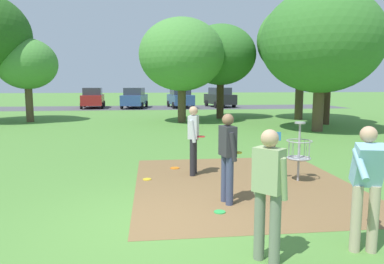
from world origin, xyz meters
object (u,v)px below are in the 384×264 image
Objects in this scene: player_foreground_watching at (367,181)px; tree_near_left at (182,55)px; player_waiting_right at (228,153)px; tree_mid_left at (321,41)px; parked_car_center_left at (135,98)px; parked_car_rightmost at (220,97)px; disc_golf_basket at (296,149)px; frisbee_far_left at (147,179)px; tree_far_center at (221,55)px; player_throwing at (194,136)px; frisbee_by_tee at (175,168)px; tree_near_right at (329,44)px; frisbee_near_basket at (220,212)px; tree_mid_center at (27,64)px; player_waiting_left at (268,188)px; parked_car_center_right at (180,98)px; parked_car_leftmost at (93,98)px.

tree_near_left is (-1.04, 16.36, 2.87)m from player_foreground_watching.
tree_mid_left is (6.42, 9.59, 3.19)m from player_waiting_right.
parked_car_center_left is 0.99× the size of parked_car_rightmost.
disc_golf_basket is 3.55m from frisbee_far_left.
tree_near_left is at bearing 88.48° from player_waiting_right.
frisbee_far_left is at bearing -107.53° from tree_far_center.
frisbee_by_tee is at bearing 120.13° from player_throwing.
tree_near_right is (7.79, -1.95, 0.48)m from tree_near_left.
tree_mid_left is at bearing 44.26° from frisbee_far_left.
player_foreground_watching and player_throwing have the same top height.
tree_mid_center is at bearing 117.34° from frisbee_near_basket.
tree_mid_center reaches higher than player_waiting_left.
frisbee_far_left is at bearing -135.74° from tree_mid_left.
disc_golf_basket reaches higher than frisbee_far_left.
tree_far_center reaches higher than player_waiting_right.
tree_mid_center reaches higher than parked_car_rightmost.
tree_mid_left is (6.80, 7.41, 3.19)m from player_throwing.
player_waiting_left is 29.17m from parked_car_center_right.
parked_car_center_left is at bearing -175.65° from parked_car_rightmost.
parked_car_rightmost is (13.62, 11.89, -2.43)m from tree_mid_center.
tree_near_left is at bearing 87.61° from frisbee_near_basket.
tree_mid_center is at bearing 126.36° from disc_golf_basket.
frisbee_by_tee is at bearing -103.71° from parked_car_rightmost.
player_waiting_left is 17.01m from tree_near_right.
tree_mid_left is at bearing 61.35° from disc_golf_basket.
parked_car_leftmost reaches higher than player_waiting_left.
disc_golf_basket is at bearing 40.38° from frisbee_near_basket.
frisbee_far_left is (-3.44, 0.51, -0.74)m from disc_golf_basket.
player_waiting_right is (0.38, -2.18, 0.00)m from player_throwing.
parked_car_leftmost reaches higher than player_foreground_watching.
tree_near_right is at bearing -64.89° from parked_car_center_right.
player_waiting_right is 27.81m from parked_car_rightmost.
parked_car_center_left reaches higher than player_throwing.
frisbee_near_basket is at bearing -116.00° from player_waiting_right.
player_throwing reaches higher than frisbee_far_left.
frisbee_near_basket is 0.05× the size of parked_car_center_right.
parked_car_center_left is (-3.25, 12.49, -2.94)m from tree_near_left.
player_throwing is 0.39× the size of parked_car_center_right.
parked_car_leftmost is (-6.42, 27.66, 0.91)m from frisbee_near_basket.
player_waiting_left is 0.39× the size of parked_car_center_right.
player_foreground_watching is 0.26× the size of tree_mid_left.
parked_car_leftmost and parked_car_center_left have the same top height.
tree_mid_center is 12.13m from parked_car_leftmost.
player_waiting_right is 3.15m from frisbee_by_tee.
parked_car_leftmost is 7.99m from parked_car_center_right.
frisbee_near_basket is 0.05× the size of parked_car_rightmost.
frisbee_by_tee is at bearing -133.71° from tree_near_right.
player_waiting_left is at bearing -99.84° from parked_car_rightmost.
tree_mid_left is 22.15m from parked_car_leftmost.
frisbee_far_left is at bearing -62.96° from tree_mid_center.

